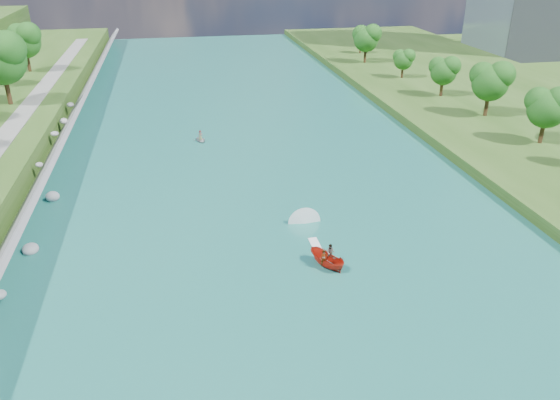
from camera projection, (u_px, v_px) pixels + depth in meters
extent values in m
plane|color=#2D5119|center=(297.00, 286.00, 48.44)|extent=(260.00, 260.00, 0.00)
cube|color=#1A665B|center=(261.00, 193.00, 66.12)|extent=(55.00, 240.00, 0.10)
cube|color=slate|center=(32.00, 197.00, 60.86)|extent=(3.54, 236.00, 4.05)
ellipsoid|color=gray|center=(0.00, 295.00, 45.21)|extent=(1.07, 1.17, 0.74)
ellipsoid|color=gray|center=(30.00, 249.00, 53.52)|extent=(1.61, 1.85, 1.12)
ellipsoid|color=gray|center=(52.00, 197.00, 63.90)|extent=(1.62, 1.47, 1.25)
ellipsoid|color=gray|center=(39.00, 165.00, 67.76)|extent=(0.93, 0.85, 0.62)
ellipsoid|color=gray|center=(54.00, 134.00, 78.00)|extent=(1.16, 1.22, 0.64)
ellipsoid|color=gray|center=(64.00, 121.00, 84.97)|extent=(1.23, 1.50, 0.93)
ellipsoid|color=gray|center=(70.00, 105.00, 91.73)|extent=(1.19, 1.42, 0.77)
ellipsoid|color=#1C5316|center=(2.00, 62.00, 86.25)|extent=(8.17, 8.17, 13.62)
ellipsoid|color=#1C5316|center=(25.00, 43.00, 108.91)|extent=(6.80, 6.80, 11.33)
ellipsoid|color=#1C5316|center=(547.00, 110.00, 76.07)|extent=(5.73, 5.73, 9.56)
ellipsoid|color=#1C5316|center=(490.00, 84.00, 87.99)|extent=(6.27, 6.27, 10.46)
ellipsoid|color=#1C5316|center=(443.00, 73.00, 99.79)|extent=(5.13, 5.13, 8.55)
ellipsoid|color=#1C5316|center=(403.00, 61.00, 113.47)|extent=(4.19, 4.19, 6.98)
ellipsoid|color=#1C5316|center=(366.00, 40.00, 127.08)|extent=(6.16, 6.16, 10.26)
ellipsoid|color=#1C5316|center=(361.00, 41.00, 138.78)|extent=(3.63, 3.63, 6.05)
imported|color=#B41E0E|center=(327.00, 259.00, 50.80)|extent=(3.38, 4.18, 1.54)
imported|color=#66605B|center=(324.00, 258.00, 50.21)|extent=(0.62, 0.42, 1.63)
imported|color=#66605B|center=(331.00, 252.00, 51.15)|extent=(1.00, 0.91, 1.67)
cube|color=white|center=(318.00, 250.00, 53.78)|extent=(0.90, 5.00, 0.06)
imported|color=#95979D|center=(201.00, 140.00, 82.81)|extent=(2.32, 2.88, 0.53)
imported|color=#66605B|center=(200.00, 135.00, 82.51)|extent=(0.73, 0.51, 1.43)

